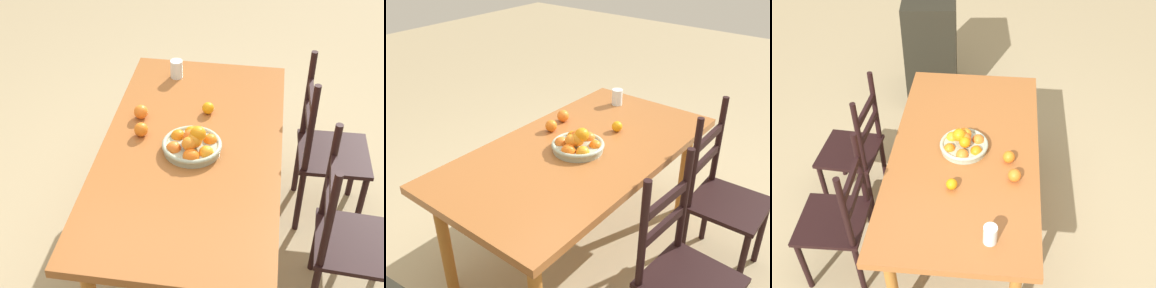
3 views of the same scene
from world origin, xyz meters
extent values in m
plane|color=tan|center=(0.00, 0.00, 0.00)|extent=(12.00, 12.00, 0.00)
cube|color=#9F5C2C|center=(0.00, 0.00, 0.70)|extent=(1.70, 0.90, 0.04)
cylinder|color=#AD6929|center=(-0.73, -0.34, 0.34)|extent=(0.06, 0.06, 0.68)
cylinder|color=#AD6929|center=(0.73, -0.34, 0.34)|extent=(0.06, 0.06, 0.68)
cylinder|color=#AD6929|center=(-0.73, 0.34, 0.34)|extent=(0.06, 0.06, 0.68)
cube|color=black|center=(-0.39, 0.76, 0.45)|extent=(0.41, 0.41, 0.03)
cylinder|color=black|center=(-0.23, 0.94, 0.22)|extent=(0.04, 0.04, 0.44)
cylinder|color=black|center=(-0.57, 0.93, 0.22)|extent=(0.04, 0.04, 0.44)
cylinder|color=black|center=(-0.22, 0.59, 0.22)|extent=(0.04, 0.04, 0.44)
cylinder|color=black|center=(-0.56, 0.59, 0.22)|extent=(0.04, 0.04, 0.44)
cylinder|color=black|center=(-0.22, 0.59, 0.73)|extent=(0.04, 0.04, 0.54)
cylinder|color=black|center=(-0.56, 0.59, 0.73)|extent=(0.04, 0.04, 0.54)
cube|color=black|center=(-0.39, 0.59, 0.68)|extent=(0.31, 0.03, 0.04)
cube|color=black|center=(-0.39, 0.59, 0.82)|extent=(0.31, 0.03, 0.04)
cube|color=black|center=(0.25, 0.84, 0.42)|extent=(0.42, 0.42, 0.03)
cylinder|color=black|center=(0.07, 0.68, 0.21)|extent=(0.04, 0.04, 0.41)
cylinder|color=black|center=(0.41, 0.66, 0.71)|extent=(0.04, 0.04, 0.55)
cylinder|color=black|center=(0.07, 0.68, 0.71)|extent=(0.04, 0.04, 0.55)
cube|color=black|center=(0.24, 0.67, 0.66)|extent=(0.30, 0.04, 0.04)
cube|color=black|center=(0.24, 0.67, 0.80)|extent=(0.30, 0.04, 0.04)
cylinder|color=#A2AD94|center=(0.02, 0.01, 0.74)|extent=(0.28, 0.28, 0.04)
torus|color=#A2AD94|center=(0.02, 0.01, 0.76)|extent=(0.30, 0.30, 0.02)
sphere|color=orange|center=(0.12, 0.02, 0.76)|extent=(0.08, 0.08, 0.08)
sphere|color=orange|center=(0.08, 0.09, 0.76)|extent=(0.08, 0.08, 0.08)
sphere|color=orange|center=(-0.02, 0.09, 0.76)|extent=(0.07, 0.07, 0.07)
sphere|color=orange|center=(-0.07, 0.01, 0.76)|extent=(0.08, 0.08, 0.08)
sphere|color=orange|center=(-0.03, -0.07, 0.76)|extent=(0.07, 0.07, 0.07)
sphere|color=orange|center=(0.07, -0.08, 0.76)|extent=(0.08, 0.08, 0.08)
sphere|color=orange|center=(0.03, 0.04, 0.83)|extent=(0.08, 0.08, 0.08)
sphere|color=orange|center=(-0.01, 0.00, 0.80)|extent=(0.07, 0.07, 0.07)
sphere|color=orange|center=(0.05, 0.02, 0.80)|extent=(0.08, 0.08, 0.08)
sphere|color=orange|center=(0.00, 0.00, 0.80)|extent=(0.07, 0.07, 0.07)
sphere|color=orange|center=(0.08, 0.00, 0.80)|extent=(0.07, 0.07, 0.07)
sphere|color=orange|center=(0.02, 0.00, 0.80)|extent=(0.07, 0.07, 0.07)
sphere|color=orange|center=(-0.06, -0.27, 0.76)|extent=(0.07, 0.07, 0.07)
sphere|color=orange|center=(-0.21, -0.30, 0.76)|extent=(0.08, 0.08, 0.08)
sphere|color=orange|center=(-0.31, 0.05, 0.75)|extent=(0.06, 0.06, 0.06)
cylinder|color=silver|center=(-0.65, -0.19, 0.77)|extent=(0.07, 0.07, 0.11)
camera|label=1|loc=(2.13, 0.32, 2.43)|focal=51.52mm
camera|label=2|loc=(1.66, 1.31, 1.90)|focal=40.10mm
camera|label=3|loc=(-2.09, -0.19, 2.65)|focal=43.62mm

